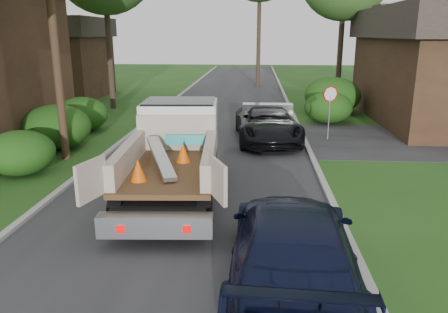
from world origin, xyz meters
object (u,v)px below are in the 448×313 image
flatbed_truck (176,144)px  utility_pole (53,20)px  stop_sign (330,101)px  black_pickup (267,124)px  house_left_far (54,57)px  navy_suv (292,247)px

flatbed_truck → utility_pole: bearing=145.6°
utility_pole → flatbed_truck: (4.90, -2.91, -3.77)m
utility_pole → flatbed_truck: 6.83m
stop_sign → flatbed_truck: flatbed_truck is taller
black_pickup → utility_pole: bearing=-160.8°
house_left_far → black_pickup: 20.95m
house_left_far → navy_suv: (16.10, -25.42, -2.21)m
stop_sign → flatbed_truck: 9.04m
house_left_far → flatbed_truck: house_left_far is taller
black_pickup → stop_sign: bearing=4.2°
stop_sign → flatbed_truck: size_ratio=0.35×
utility_pole → navy_suv: bearing=-46.1°
utility_pole → navy_suv: (8.08, -8.40, -4.34)m
black_pickup → navy_suv: (0.20, -11.96, 0.04)m
stop_sign → black_pickup: 3.00m
stop_sign → flatbed_truck: bearing=-129.8°
utility_pole → flatbed_truck: utility_pole is taller
utility_pole → black_pickup: utility_pole is taller
stop_sign → black_pickup: bearing=-170.7°
stop_sign → navy_suv: stop_sign is taller
flatbed_truck → navy_suv: size_ratio=1.21×
utility_pole → flatbed_truck: bearing=-30.8°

